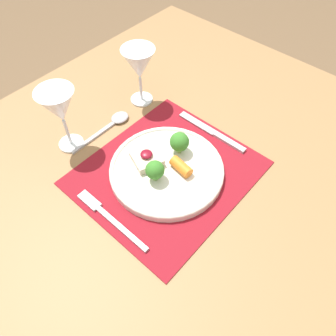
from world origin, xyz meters
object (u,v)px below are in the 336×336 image
fork (107,216)px  spoon (114,122)px  dinner_plate (167,168)px  wine_glass_near (139,65)px  knife (216,134)px  wine_glass_far (59,108)px

fork → spoon: spoon is taller
dinner_plate → fork: 0.19m
dinner_plate → wine_glass_near: bearing=57.4°
dinner_plate → spoon: size_ratio=1.42×
knife → spoon: size_ratio=1.09×
knife → wine_glass_far: bearing=134.7°
dinner_plate → spoon: (0.03, 0.23, -0.01)m
spoon → wine_glass_far: (-0.13, 0.03, 0.12)m
knife → dinner_plate: bearing=174.2°
dinner_plate → knife: (0.18, -0.01, -0.01)m
spoon → wine_glass_near: wine_glass_near is taller
dinner_plate → wine_glass_near: size_ratio=1.65×
wine_glass_near → dinner_plate: bearing=-122.6°
knife → spoon: spoon is taller
wine_glass_near → wine_glass_far: 0.25m
knife → wine_glass_near: bearing=95.0°
knife → wine_glass_near: wine_glass_near is taller
fork → spoon: (0.21, 0.21, 0.00)m
dinner_plate → wine_glass_far: bearing=111.1°
wine_glass_far → wine_glass_near: bearing=-3.5°
wine_glass_near → wine_glass_far: bearing=176.5°
dinner_plate → knife: dinner_plate is taller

